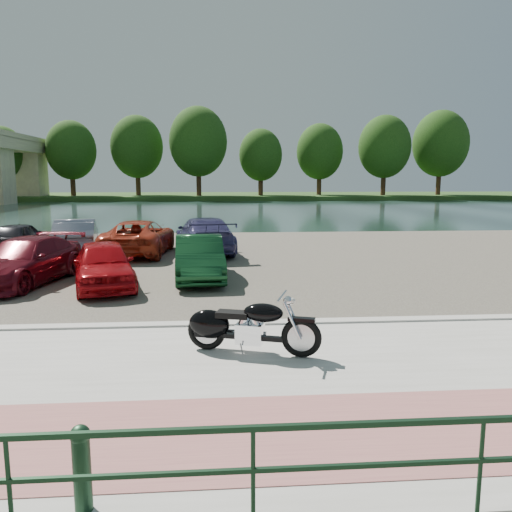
# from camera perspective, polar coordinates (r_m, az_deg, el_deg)

# --- Properties ---
(ground) EXTENTS (200.00, 200.00, 0.00)m
(ground) POSITION_cam_1_polar(r_m,az_deg,el_deg) (8.44, -2.26, -12.26)
(ground) COLOR #595447
(ground) RESTS_ON ground
(promenade) EXTENTS (60.00, 6.00, 0.10)m
(promenade) POSITION_cam_1_polar(r_m,az_deg,el_deg) (7.50, -1.98, -14.65)
(promenade) COLOR #A3A19A
(promenade) RESTS_ON ground
(pink_path) EXTENTS (60.00, 2.00, 0.01)m
(pink_path) POSITION_cam_1_polar(r_m,az_deg,el_deg) (6.13, -1.37, -19.77)
(pink_path) COLOR #935356
(pink_path) RESTS_ON promenade
(kerb) EXTENTS (60.00, 0.30, 0.14)m
(kerb) POSITION_cam_1_polar(r_m,az_deg,el_deg) (10.31, -2.67, -7.90)
(kerb) COLOR #A3A19A
(kerb) RESTS_ON ground
(parking_lot) EXTENTS (60.00, 18.00, 0.04)m
(parking_lot) POSITION_cam_1_polar(r_m,az_deg,el_deg) (19.12, -3.46, -0.26)
(parking_lot) COLOR #433E36
(parking_lot) RESTS_ON ground
(river) EXTENTS (120.00, 40.00, 0.00)m
(river) POSITION_cam_1_polar(r_m,az_deg,el_deg) (47.97, -4.01, 5.19)
(river) COLOR #182B27
(river) RESTS_ON ground
(far_bank) EXTENTS (120.00, 24.00, 0.60)m
(far_bank) POSITION_cam_1_polar(r_m,az_deg,el_deg) (79.92, -4.16, 6.86)
(far_bank) COLOR #254017
(far_bank) RESTS_ON ground
(railing) EXTENTS (24.04, 0.05, 0.90)m
(railing) POSITION_cam_1_polar(r_m,az_deg,el_deg) (4.49, -0.33, -21.28)
(railing) COLOR #16311E
(railing) RESTS_ON promenade
(bollards) EXTENTS (10.68, 0.18, 0.81)m
(bollards) POSITION_cam_1_polar(r_m,az_deg,el_deg) (5.06, -21.26, -21.38)
(bollards) COLOR #16311E
(bollards) RESTS_ON promenade
(far_trees) EXTENTS (70.25, 10.68, 12.52)m
(far_trees) POSITION_cam_1_polar(r_m,az_deg,el_deg) (73.94, -0.75, 12.30)
(far_trees) COLOR #3D2316
(far_trees) RESTS_ON far_bank
(motorcycle) EXTENTS (2.26, 1.02, 1.05)m
(motorcycle) POSITION_cam_1_polar(r_m,az_deg,el_deg) (8.55, -1.79, -8.01)
(motorcycle) COLOR black
(motorcycle) RESTS_ON promenade
(car_3) EXTENTS (2.72, 4.81, 1.32)m
(car_3) POSITION_cam_1_polar(r_m,az_deg,el_deg) (15.76, -24.94, -0.53)
(car_3) COLOR #5A0C17
(car_3) RESTS_ON parking_lot
(car_4) EXTENTS (2.50, 4.09, 1.30)m
(car_4) POSITION_cam_1_polar(r_m,az_deg,el_deg) (14.43, -17.02, -0.92)
(car_4) COLOR #AB0B11
(car_4) RESTS_ON parking_lot
(car_5) EXTENTS (1.65, 4.04, 1.30)m
(car_5) POSITION_cam_1_polar(r_m,az_deg,el_deg) (15.03, -6.51, -0.20)
(car_5) COLOR #113F1E
(car_5) RESTS_ON parking_lot
(car_8) EXTENTS (1.60, 3.79, 1.28)m
(car_8) POSITION_cam_1_polar(r_m,az_deg,el_deg) (22.30, -25.50, 1.91)
(car_8) COLOR black
(car_8) RESTS_ON parking_lot
(car_9) EXTENTS (2.31, 4.50, 1.41)m
(car_9) POSITION_cam_1_polar(r_m,az_deg,el_deg) (21.25, -19.81, 2.13)
(car_9) COLOR slate
(car_9) RESTS_ON parking_lot
(car_10) EXTENTS (2.58, 5.07, 1.37)m
(car_10) POSITION_cam_1_polar(r_m,az_deg,el_deg) (20.42, -13.22, 2.10)
(car_10) COLOR #AA331C
(car_10) RESTS_ON parking_lot
(car_11) EXTENTS (2.79, 5.29, 1.46)m
(car_11) POSITION_cam_1_polar(r_m,az_deg,el_deg) (20.32, -5.89, 2.39)
(car_11) COLOR navy
(car_11) RESTS_ON parking_lot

